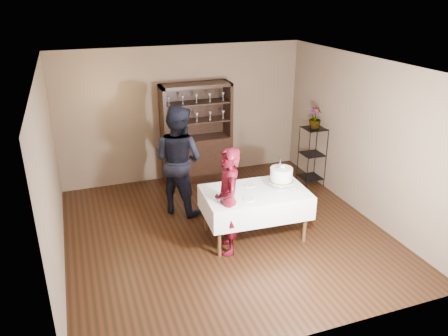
{
  "coord_description": "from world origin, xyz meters",
  "views": [
    {
      "loc": [
        -2.11,
        -5.86,
        3.72
      ],
      "look_at": [
        0.02,
        0.1,
        1.09
      ],
      "focal_mm": 35.0,
      "sensor_mm": 36.0,
      "label": 1
    }
  ],
  "objects_px": {
    "plant_etagere": "(312,154)",
    "cake_table": "(255,202)",
    "man": "(178,160)",
    "cake": "(281,176)",
    "potted_plant": "(315,118)",
    "woman": "(228,201)",
    "china_hutch": "(197,148)"
  },
  "relations": [
    {
      "from": "plant_etagere",
      "to": "cake_table",
      "type": "xyz_separation_m",
      "value": [
        -1.88,
        -1.49,
        -0.04
      ]
    },
    {
      "from": "man",
      "to": "cake",
      "type": "xyz_separation_m",
      "value": [
        1.31,
        -1.32,
        0.05
      ]
    },
    {
      "from": "plant_etagere",
      "to": "potted_plant",
      "type": "height_order",
      "value": "potted_plant"
    },
    {
      "from": "cake_table",
      "to": "potted_plant",
      "type": "distance_m",
      "value": 2.51
    },
    {
      "from": "cake",
      "to": "woman",
      "type": "bearing_deg",
      "value": -168.35
    },
    {
      "from": "cake_table",
      "to": "potted_plant",
      "type": "height_order",
      "value": "potted_plant"
    },
    {
      "from": "man",
      "to": "cake",
      "type": "distance_m",
      "value": 1.86
    },
    {
      "from": "china_hutch",
      "to": "plant_etagere",
      "type": "relative_size",
      "value": 1.67
    },
    {
      "from": "china_hutch",
      "to": "man",
      "type": "height_order",
      "value": "china_hutch"
    },
    {
      "from": "cake_table",
      "to": "potted_plant",
      "type": "relative_size",
      "value": 3.99
    },
    {
      "from": "china_hutch",
      "to": "woman",
      "type": "relative_size",
      "value": 1.21
    },
    {
      "from": "potted_plant",
      "to": "china_hutch",
      "type": "bearing_deg",
      "value": 152.99
    },
    {
      "from": "potted_plant",
      "to": "cake",
      "type": "bearing_deg",
      "value": -133.95
    },
    {
      "from": "china_hutch",
      "to": "potted_plant",
      "type": "height_order",
      "value": "china_hutch"
    },
    {
      "from": "woman",
      "to": "man",
      "type": "relative_size",
      "value": 0.85
    },
    {
      "from": "man",
      "to": "cake",
      "type": "relative_size",
      "value": 3.63
    },
    {
      "from": "woman",
      "to": "potted_plant",
      "type": "relative_size",
      "value": 3.99
    },
    {
      "from": "plant_etagere",
      "to": "woman",
      "type": "distance_m",
      "value": 2.96
    },
    {
      "from": "china_hutch",
      "to": "man",
      "type": "xyz_separation_m",
      "value": [
        -0.69,
        -1.24,
        0.3
      ]
    },
    {
      "from": "man",
      "to": "plant_etagere",
      "type": "bearing_deg",
      "value": -128.23
    },
    {
      "from": "china_hutch",
      "to": "cake_table",
      "type": "bearing_deg",
      "value": -85.56
    },
    {
      "from": "cake_table",
      "to": "cake",
      "type": "height_order",
      "value": "cake"
    },
    {
      "from": "china_hutch",
      "to": "man",
      "type": "bearing_deg",
      "value": -119.16
    },
    {
      "from": "plant_etagere",
      "to": "potted_plant",
      "type": "relative_size",
      "value": 2.9
    },
    {
      "from": "plant_etagere",
      "to": "man",
      "type": "xyz_separation_m",
      "value": [
        -2.77,
        -0.19,
        0.32
      ]
    },
    {
      "from": "woman",
      "to": "cake",
      "type": "distance_m",
      "value": 0.99
    },
    {
      "from": "china_hutch",
      "to": "plant_etagere",
      "type": "distance_m",
      "value": 2.33
    },
    {
      "from": "cake_table",
      "to": "man",
      "type": "distance_m",
      "value": 1.61
    },
    {
      "from": "plant_etagere",
      "to": "cake_table",
      "type": "bearing_deg",
      "value": -141.74
    },
    {
      "from": "woman",
      "to": "man",
      "type": "xyz_separation_m",
      "value": [
        -0.36,
        1.52,
        0.14
      ]
    },
    {
      "from": "china_hutch",
      "to": "cake",
      "type": "relative_size",
      "value": 3.75
    },
    {
      "from": "cake_table",
      "to": "cake",
      "type": "xyz_separation_m",
      "value": [
        0.42,
        -0.03,
        0.4
      ]
    }
  ]
}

